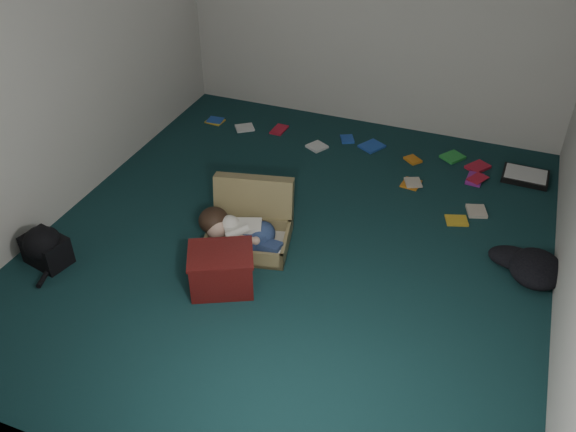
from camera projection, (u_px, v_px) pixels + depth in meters
The scene contains 11 objects.
floor at pixel (295, 240), 5.00m from camera, with size 4.50×4.50×0.00m, color #113032.
wall_back at pixel (377, 2), 5.93m from camera, with size 4.50×4.50×0.00m, color silver.
wall_front at pixel (106, 309), 2.54m from camera, with size 4.50×4.50×0.00m, color silver.
wall_left at pixel (60, 55), 4.82m from camera, with size 4.50×4.50×0.00m, color silver.
suitcase at pixel (250, 224), 4.94m from camera, with size 0.78×0.77×0.48m.
person at pixel (240, 232), 4.79m from camera, with size 0.73×0.36×0.30m.
maroon_bin at pixel (221, 270), 4.46m from camera, with size 0.58×0.54×0.32m.
backpack at pixel (46, 249), 4.71m from camera, with size 0.43×0.34×0.26m, color black, non-canonical shape.
clothing_pile at pixel (514, 267), 4.62m from camera, with size 0.48×0.39×0.15m, color black, non-canonical shape.
paper_tray at pixel (525, 176), 5.74m from camera, with size 0.42×0.32×0.06m.
book_scatter at pixel (374, 159), 6.04m from camera, with size 3.09×1.27×0.02m.
Camera 1 is at (1.37, -3.68, 3.11)m, focal length 38.00 mm.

